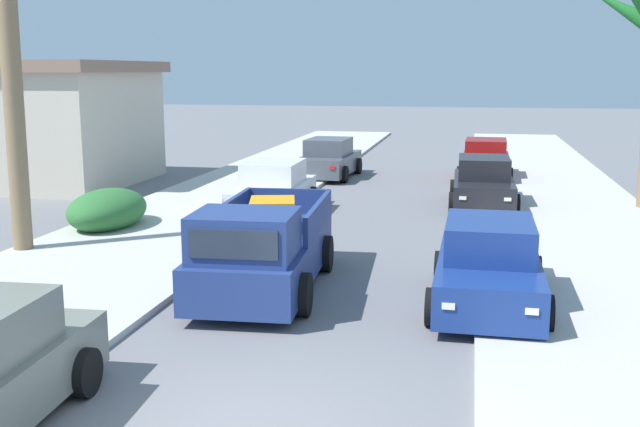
{
  "coord_description": "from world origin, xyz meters",
  "views": [
    {
      "loc": [
        2.56,
        -7.6,
        4.15
      ],
      "look_at": [
        -0.5,
        7.47,
        1.2
      ],
      "focal_mm": 42.01,
      "sensor_mm": 36.0,
      "label": 1
    }
  ],
  "objects_px": {
    "car_right_far": "(483,184)",
    "roadside_house": "(8,122)",
    "hedge_bush": "(108,210)",
    "car_left_mid": "(329,159)",
    "car_right_mid": "(273,190)",
    "car_left_near": "(488,266)",
    "pickup_truck": "(263,251)",
    "car_left_far": "(485,161)"
  },
  "relations": [
    {
      "from": "car_right_far",
      "to": "roadside_house",
      "type": "height_order",
      "value": "roadside_house"
    },
    {
      "from": "car_right_far",
      "to": "hedge_bush",
      "type": "relative_size",
      "value": 1.53
    },
    {
      "from": "car_left_mid",
      "to": "car_right_far",
      "type": "height_order",
      "value": "same"
    },
    {
      "from": "car_right_mid",
      "to": "roadside_house",
      "type": "distance_m",
      "value": 12.19
    },
    {
      "from": "car_left_near",
      "to": "car_right_far",
      "type": "height_order",
      "value": "same"
    },
    {
      "from": "pickup_truck",
      "to": "roadside_house",
      "type": "relative_size",
      "value": 0.53
    },
    {
      "from": "pickup_truck",
      "to": "hedge_bush",
      "type": "bearing_deg",
      "value": 140.59
    },
    {
      "from": "car_left_near",
      "to": "car_right_mid",
      "type": "xyz_separation_m",
      "value": [
        -6.01,
        7.66,
        0.0
      ]
    },
    {
      "from": "car_left_mid",
      "to": "car_right_mid",
      "type": "relative_size",
      "value": 1.01
    },
    {
      "from": "pickup_truck",
      "to": "hedge_bush",
      "type": "relative_size",
      "value": 1.9
    },
    {
      "from": "car_left_mid",
      "to": "car_right_far",
      "type": "bearing_deg",
      "value": -42.6
    },
    {
      "from": "car_right_mid",
      "to": "car_right_far",
      "type": "xyz_separation_m",
      "value": [
        6.03,
        2.41,
        0.0
      ]
    },
    {
      "from": "car_right_far",
      "to": "roadside_house",
      "type": "xyz_separation_m",
      "value": [
        -17.36,
        1.83,
        1.55
      ]
    },
    {
      "from": "hedge_bush",
      "to": "car_left_far",
      "type": "bearing_deg",
      "value": 49.8
    },
    {
      "from": "car_left_near",
      "to": "car_left_far",
      "type": "bearing_deg",
      "value": 89.41
    },
    {
      "from": "car_left_mid",
      "to": "car_right_mid",
      "type": "bearing_deg",
      "value": -91.25
    },
    {
      "from": "pickup_truck",
      "to": "hedge_bush",
      "type": "height_order",
      "value": "pickup_truck"
    },
    {
      "from": "pickup_truck",
      "to": "car_right_far",
      "type": "xyz_separation_m",
      "value": [
        4.19,
        10.05,
        -0.09
      ]
    },
    {
      "from": "car_left_far",
      "to": "roadside_house",
      "type": "bearing_deg",
      "value": -166.21
    },
    {
      "from": "car_right_far",
      "to": "hedge_bush",
      "type": "bearing_deg",
      "value": -150.34
    },
    {
      "from": "car_left_near",
      "to": "roadside_house",
      "type": "height_order",
      "value": "roadside_house"
    },
    {
      "from": "pickup_truck",
      "to": "car_left_near",
      "type": "distance_m",
      "value": 4.17
    },
    {
      "from": "car_left_far",
      "to": "car_right_far",
      "type": "relative_size",
      "value": 1.0
    },
    {
      "from": "car_left_mid",
      "to": "roadside_house",
      "type": "xyz_separation_m",
      "value": [
        -11.5,
        -3.56,
        1.55
      ]
    },
    {
      "from": "car_left_near",
      "to": "car_right_mid",
      "type": "relative_size",
      "value": 1.0
    },
    {
      "from": "pickup_truck",
      "to": "car_right_mid",
      "type": "bearing_deg",
      "value": 103.55
    },
    {
      "from": "pickup_truck",
      "to": "car_left_near",
      "type": "height_order",
      "value": "pickup_truck"
    },
    {
      "from": "car_left_far",
      "to": "car_left_near",
      "type": "bearing_deg",
      "value": -90.59
    },
    {
      "from": "car_right_mid",
      "to": "hedge_bush",
      "type": "relative_size",
      "value": 1.53
    },
    {
      "from": "car_left_mid",
      "to": "car_right_mid",
      "type": "distance_m",
      "value": 7.8
    },
    {
      "from": "car_left_far",
      "to": "roadside_house",
      "type": "xyz_separation_m",
      "value": [
        -17.51,
        -4.3,
        1.55
      ]
    },
    {
      "from": "car_right_mid",
      "to": "car_left_mid",
      "type": "bearing_deg",
      "value": 88.75
    },
    {
      "from": "pickup_truck",
      "to": "car_left_near",
      "type": "xyz_separation_m",
      "value": [
        4.17,
        -0.02,
        -0.09
      ]
    },
    {
      "from": "pickup_truck",
      "to": "car_left_mid",
      "type": "xyz_separation_m",
      "value": [
        -1.67,
        15.44,
        -0.09
      ]
    },
    {
      "from": "car_right_mid",
      "to": "roadside_house",
      "type": "relative_size",
      "value": 0.43
    },
    {
      "from": "car_right_mid",
      "to": "car_left_far",
      "type": "relative_size",
      "value": 1.0
    },
    {
      "from": "car_left_far",
      "to": "car_left_mid",
      "type": "bearing_deg",
      "value": -173.04
    },
    {
      "from": "roadside_house",
      "to": "hedge_bush",
      "type": "distance_m",
      "value": 10.76
    },
    {
      "from": "car_left_mid",
      "to": "roadside_house",
      "type": "relative_size",
      "value": 0.43
    },
    {
      "from": "pickup_truck",
      "to": "car_left_mid",
      "type": "bearing_deg",
      "value": 96.17
    },
    {
      "from": "car_left_far",
      "to": "car_right_far",
      "type": "distance_m",
      "value": 6.13
    },
    {
      "from": "car_left_near",
      "to": "car_left_mid",
      "type": "relative_size",
      "value": 0.99
    }
  ]
}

